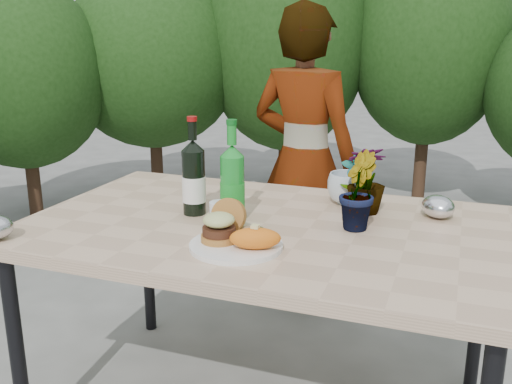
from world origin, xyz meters
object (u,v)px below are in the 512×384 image
(person, at_px, (304,162))
(wine_bottle, at_px, (194,179))
(patio_table, at_px, (264,239))
(dinner_plate, at_px, (236,246))

(person, bearing_deg, wine_bottle, 91.50)
(patio_table, relative_size, wine_bottle, 4.63)
(patio_table, xyz_separation_m, person, (-0.12, 0.93, 0.06))
(patio_table, bearing_deg, wine_bottle, 176.71)
(wine_bottle, xyz_separation_m, person, (0.15, 0.92, -0.12))
(patio_table, bearing_deg, dinner_plate, -90.58)
(dinner_plate, xyz_separation_m, person, (-0.12, 1.18, -0.00))
(wine_bottle, height_order, person, person)
(patio_table, xyz_separation_m, dinner_plate, (-0.00, -0.25, 0.06))
(patio_table, relative_size, person, 1.06)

